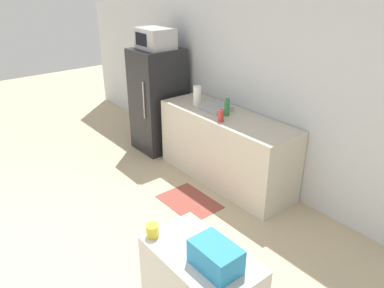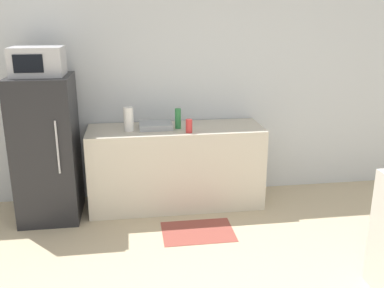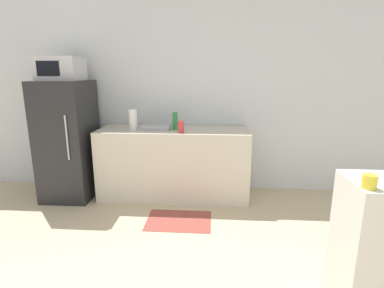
# 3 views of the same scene
# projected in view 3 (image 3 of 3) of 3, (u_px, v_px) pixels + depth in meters

# --- Properties ---
(wall_back) EXTENTS (8.00, 0.06, 2.60)m
(wall_back) POSITION_uv_depth(u_px,v_px,m) (173.00, 96.00, 4.10)
(wall_back) COLOR silver
(wall_back) RESTS_ON ground_plane
(refrigerator) EXTENTS (0.61, 0.69, 1.52)m
(refrigerator) POSITION_uv_depth(u_px,v_px,m) (68.00, 140.00, 3.87)
(refrigerator) COLOR #232326
(refrigerator) RESTS_ON ground_plane
(microwave) EXTENTS (0.50, 0.41, 0.28)m
(microwave) POSITION_uv_depth(u_px,v_px,m) (61.00, 69.00, 3.65)
(microwave) COLOR #BCBCC1
(microwave) RESTS_ON refrigerator
(counter) EXTENTS (1.93, 0.64, 0.91)m
(counter) POSITION_uv_depth(u_px,v_px,m) (174.00, 163.00, 3.95)
(counter) COLOR beige
(counter) RESTS_ON ground_plane
(sink_basin) EXTENTS (0.36, 0.29, 0.06)m
(sink_basin) POSITION_uv_depth(u_px,v_px,m) (157.00, 126.00, 3.86)
(sink_basin) COLOR #9EA3A8
(sink_basin) RESTS_ON counter
(bottle_tall) EXTENTS (0.07, 0.07, 0.22)m
(bottle_tall) POSITION_uv_depth(u_px,v_px,m) (175.00, 121.00, 3.78)
(bottle_tall) COLOR #2D7F42
(bottle_tall) RESTS_ON counter
(bottle_short) EXTENTS (0.07, 0.07, 0.14)m
(bottle_short) POSITION_uv_depth(u_px,v_px,m) (181.00, 127.00, 3.60)
(bottle_short) COLOR red
(bottle_short) RESTS_ON counter
(jar) EXTENTS (0.08, 0.08, 0.08)m
(jar) POSITION_uv_depth(u_px,v_px,m) (370.00, 182.00, 1.75)
(jar) COLOR yellow
(jar) RESTS_ON shelf_cabinet
(paper_towel_roll) EXTENTS (0.10, 0.10, 0.26)m
(paper_towel_roll) POSITION_uv_depth(u_px,v_px,m) (133.00, 119.00, 3.79)
(paper_towel_roll) COLOR white
(paper_towel_roll) RESTS_ON counter
(kitchen_rug) EXTENTS (0.72, 0.51, 0.01)m
(kitchen_rug) POSITION_uv_depth(u_px,v_px,m) (179.00, 220.00, 3.36)
(kitchen_rug) COLOR #99473D
(kitchen_rug) RESTS_ON ground_plane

